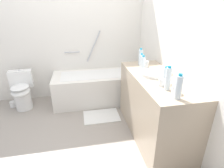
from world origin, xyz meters
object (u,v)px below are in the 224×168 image
at_px(water_bottle_0, 179,87).
at_px(bath_mat, 101,116).
at_px(drinking_glass_2, 176,89).
at_px(toilet_paper_roll, 13,104).
at_px(bathtub, 99,86).
at_px(toilet, 22,91).
at_px(sink_faucet, 168,72).
at_px(drinking_glass_1, 146,64).
at_px(water_bottle_3, 141,57).
at_px(water_bottle_5, 143,63).
at_px(water_bottle_2, 168,79).
at_px(water_bottle_1, 141,60).
at_px(drinking_glass_0, 162,82).
at_px(sink_basin, 154,73).
at_px(water_bottle_4, 166,76).

height_order(water_bottle_0, bath_mat, water_bottle_0).
relative_size(drinking_glass_2, toilet_paper_roll, 0.78).
xyz_separation_m(bathtub, toilet, (-1.37, -0.02, 0.04)).
xyz_separation_m(sink_faucet, drinking_glass_1, (-0.19, 0.31, 0.02)).
height_order(water_bottle_3, bath_mat, water_bottle_3).
xyz_separation_m(water_bottle_3, drinking_glass_1, (0.03, -0.16, -0.07)).
height_order(water_bottle_5, toilet_paper_roll, water_bottle_5).
distance_m(water_bottle_0, water_bottle_3, 1.13).
distance_m(sink_faucet, drinking_glass_2, 0.58).
xyz_separation_m(sink_faucet, toilet_paper_roll, (-2.36, 1.11, -0.84)).
xyz_separation_m(water_bottle_2, water_bottle_3, (0.03, 0.92, -0.01)).
xyz_separation_m(water_bottle_1, drinking_glass_0, (-0.03, -0.73, -0.05)).
xyz_separation_m(toilet, drinking_glass_2, (1.94, -1.59, 0.59)).
bearing_deg(sink_basin, water_bottle_2, -95.87).
relative_size(water_bottle_2, drinking_glass_0, 3.18).
relative_size(water_bottle_3, toilet_paper_roll, 2.24).
bearing_deg(water_bottle_4, toilet, 145.53).
xyz_separation_m(sink_basin, water_bottle_0, (-0.05, -0.65, 0.10)).
relative_size(toilet, water_bottle_3, 2.69).
bearing_deg(bathtub, sink_faucet, -54.01).
bearing_deg(bathtub, water_bottle_3, -47.02).
xyz_separation_m(water_bottle_0, water_bottle_2, (0.00, 0.21, 0.00)).
bearing_deg(bathtub, drinking_glass_2, -70.39).
bearing_deg(water_bottle_0, drinking_glass_0, 91.44).
distance_m(water_bottle_5, toilet_paper_roll, 2.45).
xyz_separation_m(water_bottle_1, drinking_glass_1, (0.05, -0.07, -0.04)).
bearing_deg(drinking_glass_2, toilet, 140.70).
bearing_deg(toilet_paper_roll, water_bottle_2, -36.40).
bearing_deg(bath_mat, drinking_glass_2, -58.53).
distance_m(bathtub, drinking_glass_0, 1.63).
distance_m(bath_mat, toilet_paper_roll, 1.66).
xyz_separation_m(sink_faucet, water_bottle_0, (-0.25, -0.65, 0.09)).
bearing_deg(toilet_paper_roll, water_bottle_5, -22.69).
xyz_separation_m(water_bottle_3, drinking_glass_0, (-0.04, -0.82, -0.08)).
distance_m(sink_faucet, drinking_glass_1, 0.36).
height_order(water_bottle_0, water_bottle_2, water_bottle_2).
height_order(drinking_glass_0, drinking_glass_1, drinking_glass_1).
bearing_deg(toilet, toilet_paper_roll, -111.10).
distance_m(toilet, water_bottle_5, 2.15).
distance_m(water_bottle_0, drinking_glass_2, 0.14).
bearing_deg(bath_mat, sink_faucet, -30.24).
bearing_deg(water_bottle_3, drinking_glass_1, -78.79).
xyz_separation_m(bathtub, toilet_paper_roll, (-1.58, 0.04, -0.24)).
height_order(sink_basin, water_bottle_4, water_bottle_4).
xyz_separation_m(sink_basin, water_bottle_5, (-0.06, 0.23, 0.07)).
bearing_deg(water_bottle_2, drinking_glass_2, -64.54).
bearing_deg(water_bottle_4, water_bottle_1, 93.58).
bearing_deg(water_bottle_1, water_bottle_4, -86.42).
height_order(bath_mat, toilet_paper_roll, toilet_paper_roll).
xyz_separation_m(drinking_glass_2, toilet_paper_roll, (-2.16, 1.65, -0.86)).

